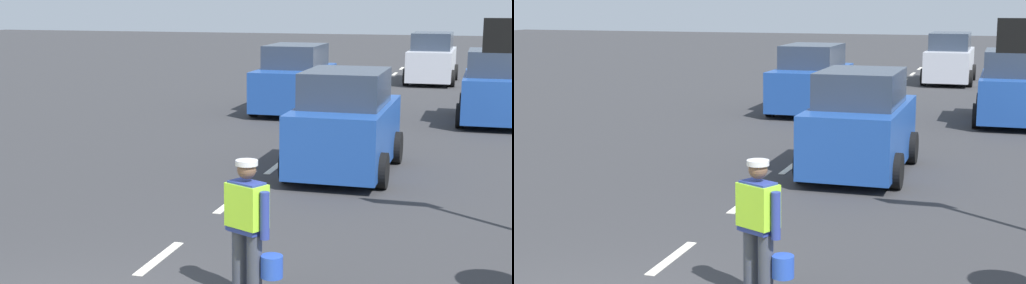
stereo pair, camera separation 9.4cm
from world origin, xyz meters
The scene contains 7 objects.
ground_plane centered at (0.00, 21.00, 0.00)m, with size 96.00×96.00×0.00m, color #333335.
lane_center_line centered at (0.00, 25.20, 0.00)m, with size 0.14×46.40×0.01m.
road_worker centered at (1.60, 1.67, 0.93)m, with size 0.75×0.46×1.67m.
car_oncoming_second centered at (-1.55, 16.60, 0.97)m, with size 2.08×4.10×2.08m.
car_parked_far centered at (4.33, 16.10, 0.95)m, with size 1.89×3.90×2.06m.
car_outgoing_ahead centered at (1.47, 8.64, 0.97)m, with size 2.01×3.80×2.08m.
car_outgoing_far centered at (1.90, 26.35, 0.97)m, with size 2.03×4.40×2.09m.
Camera 2 is at (4.23, -6.45, 3.48)m, focal length 54.06 mm.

